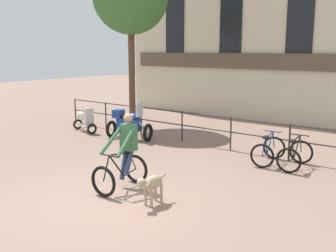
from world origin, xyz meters
The scene contains 9 objects.
ground_plane centered at (0.00, 0.00, 0.00)m, with size 60.00×60.00×0.00m, color #8E7060.
canal_railing centered at (0.00, 5.20, 0.71)m, with size 15.05×0.05×1.05m.
building_facade centered at (0.00, 10.99, 4.61)m, with size 18.00×0.72×9.27m.
cyclist_with_bike centered at (-0.23, 0.69, 0.76)m, with size 0.75×1.21×1.70m.
dog centered at (0.91, 0.28, 0.45)m, with size 0.25×0.87×0.64m.
parked_motorcycle centered at (-3.55, 4.33, 0.56)m, with size 1.70×0.96×1.35m.
parked_bicycle_near_lamp centered at (1.54, 4.54, 0.36)m, with size 0.77×1.17×0.86m.
parked_bicycle_mid_left centered at (2.29, 4.54, 0.36)m, with size 0.71×1.14×0.86m.
parked_scooter centered at (-5.85, 4.27, 0.46)m, with size 1.34×0.70×0.96m.
Camera 1 is at (5.80, -5.46, 3.10)m, focal length 42.00 mm.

